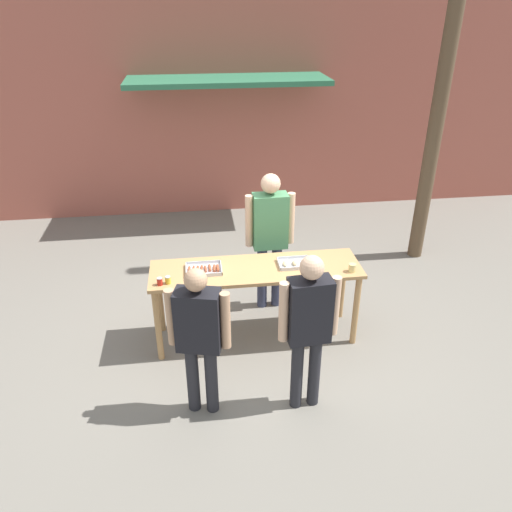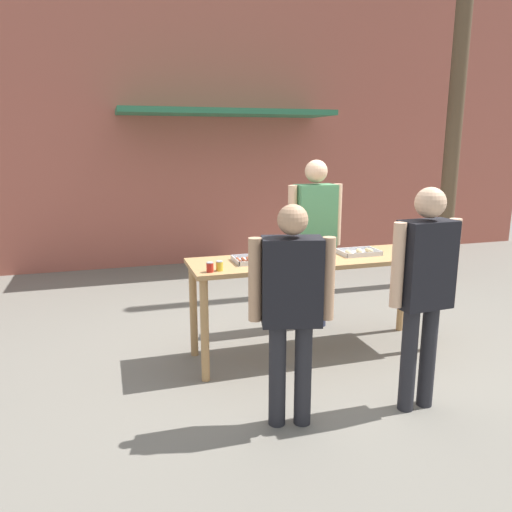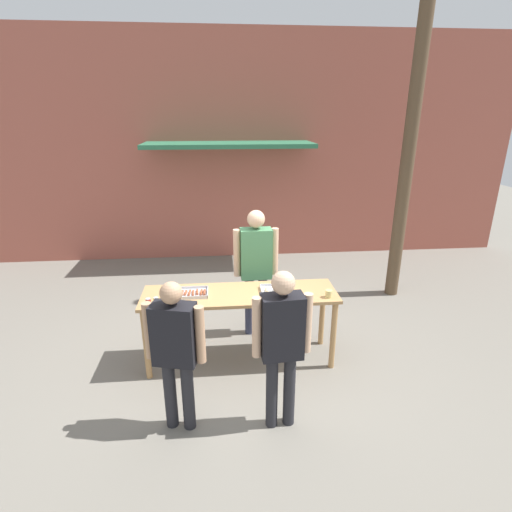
{
  "view_description": "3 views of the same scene",
  "coord_description": "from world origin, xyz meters",
  "px_view_note": "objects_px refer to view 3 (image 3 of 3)",
  "views": [
    {
      "loc": [
        -0.63,
        -4.78,
        3.66
      ],
      "look_at": [
        0.0,
        0.0,
        1.08
      ],
      "focal_mm": 35.0,
      "sensor_mm": 36.0,
      "label": 1
    },
    {
      "loc": [
        -1.83,
        -4.11,
        1.98
      ],
      "look_at": [
        -0.58,
        0.02,
        0.98
      ],
      "focal_mm": 35.0,
      "sensor_mm": 36.0,
      "label": 2
    },
    {
      "loc": [
        -0.21,
        -4.36,
        2.99
      ],
      "look_at": [
        0.26,
        0.64,
        1.17
      ],
      "focal_mm": 28.0,
      "sensor_mm": 36.0,
      "label": 3
    }
  ],
  "objects_px": {
    "person_server_behind_table": "(256,262)",
    "person_customer_holding_hotdog": "(175,345)",
    "beer_cup": "(329,294)",
    "food_tray_sausages": "(192,293)",
    "condiment_jar_mustard": "(148,302)",
    "utility_pole": "(417,86)",
    "food_tray_buns": "(276,290)",
    "person_customer_with_cup": "(282,338)",
    "condiment_jar_ketchup": "(156,301)"
  },
  "relations": [
    {
      "from": "food_tray_buns",
      "to": "condiment_jar_ketchup",
      "type": "bearing_deg",
      "value": -170.98
    },
    {
      "from": "condiment_jar_mustard",
      "to": "beer_cup",
      "type": "xyz_separation_m",
      "value": [
        2.08,
        0.01,
        0.0
      ]
    },
    {
      "from": "condiment_jar_mustard",
      "to": "condiment_jar_ketchup",
      "type": "xyz_separation_m",
      "value": [
        0.08,
        0.02,
        0.0
      ]
    },
    {
      "from": "food_tray_buns",
      "to": "person_customer_with_cup",
      "type": "relative_size",
      "value": 0.22
    },
    {
      "from": "beer_cup",
      "to": "person_server_behind_table",
      "type": "relative_size",
      "value": 0.05
    },
    {
      "from": "condiment_jar_ketchup",
      "to": "person_customer_holding_hotdog",
      "type": "height_order",
      "value": "person_customer_holding_hotdog"
    },
    {
      "from": "food_tray_sausages",
      "to": "person_customer_with_cup",
      "type": "height_order",
      "value": "person_customer_with_cup"
    },
    {
      "from": "condiment_jar_ketchup",
      "to": "person_server_behind_table",
      "type": "distance_m",
      "value": 1.49
    },
    {
      "from": "utility_pole",
      "to": "condiment_jar_ketchup",
      "type": "bearing_deg",
      "value": -152.19
    },
    {
      "from": "beer_cup",
      "to": "person_customer_holding_hotdog",
      "type": "relative_size",
      "value": 0.06
    },
    {
      "from": "food_tray_buns",
      "to": "person_customer_holding_hotdog",
      "type": "distance_m",
      "value": 1.56
    },
    {
      "from": "person_customer_holding_hotdog",
      "to": "person_server_behind_table",
      "type": "bearing_deg",
      "value": -104.21
    },
    {
      "from": "person_customer_holding_hotdog",
      "to": "utility_pole",
      "type": "bearing_deg",
      "value": -126.47
    },
    {
      "from": "food_tray_buns",
      "to": "condiment_jar_mustard",
      "type": "distance_m",
      "value": 1.5
    },
    {
      "from": "person_server_behind_table",
      "to": "person_customer_holding_hotdog",
      "type": "height_order",
      "value": "person_server_behind_table"
    },
    {
      "from": "food_tray_buns",
      "to": "person_customer_holding_hotdog",
      "type": "xyz_separation_m",
      "value": [
        -1.1,
        -1.11,
        -0.01
      ]
    },
    {
      "from": "person_customer_holding_hotdog",
      "to": "utility_pole",
      "type": "xyz_separation_m",
      "value": [
        3.39,
        2.83,
        2.41
      ]
    },
    {
      "from": "food_tray_sausages",
      "to": "person_customer_holding_hotdog",
      "type": "distance_m",
      "value": 1.11
    },
    {
      "from": "beer_cup",
      "to": "condiment_jar_ketchup",
      "type": "bearing_deg",
      "value": 179.79
    },
    {
      "from": "condiment_jar_ketchup",
      "to": "person_server_behind_table",
      "type": "height_order",
      "value": "person_server_behind_table"
    },
    {
      "from": "condiment_jar_ketchup",
      "to": "person_customer_holding_hotdog",
      "type": "distance_m",
      "value": 0.94
    },
    {
      "from": "condiment_jar_ketchup",
      "to": "utility_pole",
      "type": "bearing_deg",
      "value": 27.81
    },
    {
      "from": "condiment_jar_mustard",
      "to": "person_customer_holding_hotdog",
      "type": "relative_size",
      "value": 0.05
    },
    {
      "from": "food_tray_sausages",
      "to": "condiment_jar_mustard",
      "type": "relative_size",
      "value": 4.7
    },
    {
      "from": "condiment_jar_ketchup",
      "to": "person_customer_holding_hotdog",
      "type": "xyz_separation_m",
      "value": [
        0.3,
        -0.89,
        -0.04
      ]
    },
    {
      "from": "person_server_behind_table",
      "to": "person_customer_with_cup",
      "type": "height_order",
      "value": "person_server_behind_table"
    },
    {
      "from": "beer_cup",
      "to": "person_server_behind_table",
      "type": "xyz_separation_m",
      "value": [
        -0.78,
        0.86,
        0.1
      ]
    },
    {
      "from": "condiment_jar_ketchup",
      "to": "beer_cup",
      "type": "distance_m",
      "value": 1.99
    },
    {
      "from": "person_server_behind_table",
      "to": "food_tray_sausages",
      "type": "bearing_deg",
      "value": -144.84
    },
    {
      "from": "utility_pole",
      "to": "food_tray_sausages",
      "type": "bearing_deg",
      "value": -152.46
    },
    {
      "from": "condiment_jar_mustard",
      "to": "utility_pole",
      "type": "bearing_deg",
      "value": 27.5
    },
    {
      "from": "food_tray_buns",
      "to": "condiment_jar_ketchup",
      "type": "distance_m",
      "value": 1.42
    },
    {
      "from": "condiment_jar_mustard",
      "to": "condiment_jar_ketchup",
      "type": "distance_m",
      "value": 0.09
    },
    {
      "from": "person_customer_with_cup",
      "to": "utility_pole",
      "type": "height_order",
      "value": "utility_pole"
    },
    {
      "from": "person_server_behind_table",
      "to": "utility_pole",
      "type": "bearing_deg",
      "value": 21.98
    },
    {
      "from": "person_server_behind_table",
      "to": "person_customer_holding_hotdog",
      "type": "distance_m",
      "value": 1.97
    },
    {
      "from": "beer_cup",
      "to": "food_tray_sausages",
      "type": "bearing_deg",
      "value": 171.82
    },
    {
      "from": "utility_pole",
      "to": "person_customer_with_cup",
      "type": "bearing_deg",
      "value": -129.62
    },
    {
      "from": "food_tray_buns",
      "to": "beer_cup",
      "type": "relative_size",
      "value": 3.99
    },
    {
      "from": "condiment_jar_ketchup",
      "to": "person_customer_holding_hotdog",
      "type": "relative_size",
      "value": 0.05
    },
    {
      "from": "food_tray_buns",
      "to": "beer_cup",
      "type": "distance_m",
      "value": 0.64
    },
    {
      "from": "person_customer_with_cup",
      "to": "condiment_jar_ketchup",
      "type": "bearing_deg",
      "value": -40.7
    },
    {
      "from": "condiment_jar_ketchup",
      "to": "food_tray_buns",
      "type": "bearing_deg",
      "value": 9.02
    },
    {
      "from": "food_tray_sausages",
      "to": "person_server_behind_table",
      "type": "xyz_separation_m",
      "value": [
        0.83,
        0.63,
        0.13
      ]
    },
    {
      "from": "beer_cup",
      "to": "utility_pole",
      "type": "xyz_separation_m",
      "value": [
        1.7,
        1.95,
        2.37
      ]
    },
    {
      "from": "food_tray_sausages",
      "to": "beer_cup",
      "type": "bearing_deg",
      "value": -8.18
    },
    {
      "from": "food_tray_buns",
      "to": "condiment_jar_mustard",
      "type": "height_order",
      "value": "condiment_jar_mustard"
    },
    {
      "from": "beer_cup",
      "to": "person_customer_with_cup",
      "type": "height_order",
      "value": "person_customer_with_cup"
    },
    {
      "from": "person_customer_holding_hotdog",
      "to": "condiment_jar_mustard",
      "type": "bearing_deg",
      "value": -52.65
    },
    {
      "from": "condiment_jar_ketchup",
      "to": "beer_cup",
      "type": "height_order",
      "value": "beer_cup"
    }
  ]
}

